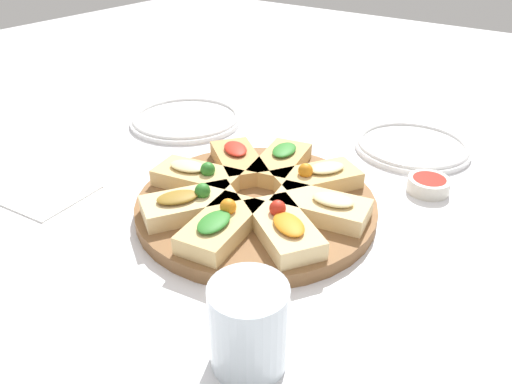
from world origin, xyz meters
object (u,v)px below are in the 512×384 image
(plate_right, at_px, (412,146))
(dipping_bowl, at_px, (428,185))
(serving_board, at_px, (256,205))
(plate_left, at_px, (186,119))
(water_glass, at_px, (249,326))
(napkin_stack, at_px, (43,191))

(plate_right, relative_size, dipping_bowl, 3.17)
(serving_board, bearing_deg, plate_left, 149.33)
(water_glass, xyz_separation_m, dipping_bowl, (0.03, 0.46, -0.04))
(plate_right, bearing_deg, napkin_stack, -129.88)
(plate_left, height_order, plate_right, same)
(plate_left, height_order, water_glass, water_glass)
(plate_left, distance_m, plate_right, 0.47)
(plate_right, height_order, water_glass, water_glass)
(serving_board, xyz_separation_m, napkin_stack, (-0.32, -0.16, -0.01))
(plate_right, bearing_deg, water_glass, -84.98)
(dipping_bowl, bearing_deg, plate_left, -177.78)
(serving_board, distance_m, plate_left, 0.39)
(napkin_stack, bearing_deg, plate_right, 50.12)
(water_glass, height_order, dipping_bowl, water_glass)
(water_glass, xyz_separation_m, napkin_stack, (-0.49, 0.08, -0.05))
(water_glass, distance_m, napkin_stack, 0.49)
(plate_right, bearing_deg, plate_left, -160.51)
(plate_right, bearing_deg, dipping_bowl, -59.81)
(serving_board, relative_size, water_glass, 3.74)
(napkin_stack, bearing_deg, plate_left, 92.19)
(serving_board, bearing_deg, water_glass, -55.18)
(serving_board, relative_size, plate_left, 1.54)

